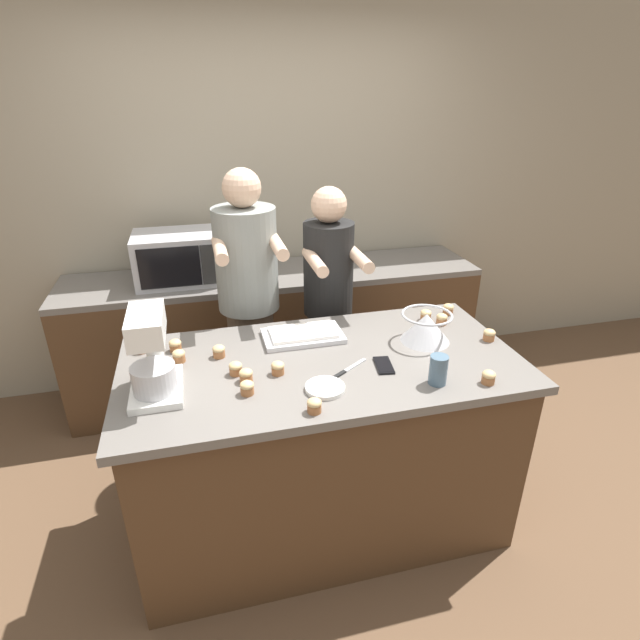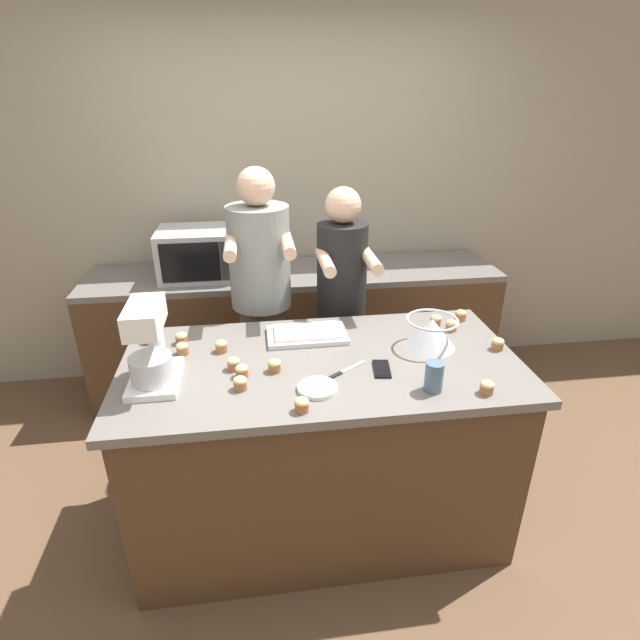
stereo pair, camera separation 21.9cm
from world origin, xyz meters
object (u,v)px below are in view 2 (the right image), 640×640
Objects in this scene: mixing_bowl at (431,332)px; cupcake_8 at (487,387)px; person_left at (262,311)px; stand_mixer at (150,349)px; cupcake_3 at (302,405)px; cupcake_13 at (451,325)px; microwave_oven at (201,253)px; cupcake_9 at (221,346)px; cupcake_5 at (150,337)px; knife at (344,371)px; cupcake_12 at (498,344)px; cupcake_1 at (233,363)px; cupcake_2 at (461,315)px; cupcake_6 at (182,348)px; cupcake_10 at (242,371)px; small_plate at (317,388)px; person_right at (341,314)px; cupcake_7 at (436,320)px; cell_phone at (382,369)px; baking_tray at (307,334)px; cupcake_11 at (274,365)px; cupcake_4 at (240,383)px; cupcake_0 at (181,338)px; drinking_glass at (434,377)px.

cupcake_8 is (0.09, -0.41, -0.05)m from mixing_bowl.
stand_mixer is (-0.46, -0.78, 0.21)m from person_left.
cupcake_3 and cupcake_13 have the same top height.
cupcake_9 is (0.17, -1.16, -0.09)m from microwave_oven.
cupcake_8 is (1.40, -0.63, 0.00)m from cupcake_5.
stand_mixer is 0.66m from cupcake_3.
knife is 3.32× the size of cupcake_12.
cupcake_2 is at bearing 16.40° from cupcake_1.
cupcake_6 is 1.31m from cupcake_13.
cupcake_1 is 0.08m from cupcake_10.
cupcake_10 is (-0.30, 0.14, 0.02)m from small_plate.
microwave_oven is at bearing 116.26° from knife.
cupcake_2 is 1.00× the size of cupcake_9.
person_right is 27.15× the size of cupcake_7.
cell_phone is at bearing -134.13° from cupcake_7.
cupcake_3 is 1.00× the size of cupcake_12.
cupcake_9 is at bearing 0.08° from cupcake_6.
baking_tray is at bearing 163.37° from mixing_bowl.
mixing_bowl is 0.31m from cupcake_12.
microwave_oven is at bearing 80.64° from cupcake_5.
stand_mixer is at bearing -93.63° from microwave_oven.
cupcake_2 is at bearing 45.15° from mixing_bowl.
stand_mixer is 0.40m from cupcake_5.
cupcake_6 is (-0.38, -0.55, 0.08)m from person_left.
person_left is 29.08× the size of cupcake_11.
microwave_oven is 9.21× the size of cupcake_12.
person_left is 29.08× the size of cupcake_4.
person_right is at bearing 50.07° from cupcake_1.
stand_mixer is 6.10× the size of cupcake_4.
cupcake_8 is at bearing -24.25° from cupcake_5.
cupcake_6 is (-0.57, 0.38, 0.02)m from small_plate.
cupcake_7 and cupcake_11 have the same top height.
knife is at bearing -24.29° from cupcake_5.
cupcake_10 reaches higher than small_plate.
cell_phone is 2.64× the size of cupcake_0.
cell_phone is at bearing -2.39° from cupcake_10.
cupcake_2 is at bearing 98.16° from cupcake_12.
cupcake_3 is at bearing -119.74° from small_plate.
knife is 3.32× the size of cupcake_0.
cupcake_4 reaches higher than small_plate.
person_left is at bearing 92.24° from cupcake_11.
cupcake_4 is at bearing -156.07° from cupcake_2.
mixing_bowl is 1.15m from cupcake_6.
cupcake_11 is 1.00× the size of cupcake_13.
drinking_glass is 1.12m from cupcake_6.
baking_tray is at bearing 81.59° from cupcake_3.
cupcake_5 is at bearing 169.13° from cupcake_0.
cupcake_6 is at bearing 152.74° from cupcake_11.
cupcake_5 is (-0.43, 0.47, 0.00)m from cupcake_4.
person_left is 1.07× the size of person_right.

